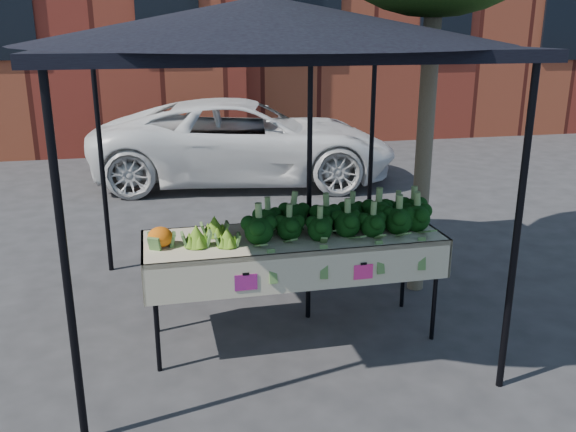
# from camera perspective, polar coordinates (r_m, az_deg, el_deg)

# --- Properties ---
(ground) EXTENTS (90.00, 90.00, 0.00)m
(ground) POSITION_cam_1_polar(r_m,az_deg,el_deg) (5.24, -1.38, -11.40)
(ground) COLOR #2A2A2C
(table) EXTENTS (2.41, 0.82, 0.90)m
(table) POSITION_cam_1_polar(r_m,az_deg,el_deg) (5.11, 0.48, -6.56)
(table) COLOR beige
(table) RESTS_ON ground
(canopy) EXTENTS (3.16, 3.16, 2.74)m
(canopy) POSITION_cam_1_polar(r_m,az_deg,el_deg) (5.15, -2.00, 4.44)
(canopy) COLOR black
(canopy) RESTS_ON ground
(broccoli_heap) EXTENTS (1.62, 0.59, 0.28)m
(broccoli_heap) POSITION_cam_1_polar(r_m,az_deg,el_deg) (5.02, 4.78, 0.16)
(broccoli_heap) COLOR black
(broccoli_heap) RESTS_ON table
(romanesco_cluster) EXTENTS (0.45, 0.49, 0.22)m
(romanesco_cluster) POSITION_cam_1_polar(r_m,az_deg,el_deg) (4.80, -7.24, -1.14)
(romanesco_cluster) COLOR #73A42B
(romanesco_cluster) RESTS_ON table
(cauliflower_pair) EXTENTS (0.22, 0.22, 0.20)m
(cauliflower_pair) POSITION_cam_1_polar(r_m,az_deg,el_deg) (4.75, -11.82, -1.69)
(cauliflower_pair) COLOR orange
(cauliflower_pair) RESTS_ON table
(vehicle) EXTENTS (1.70, 2.45, 4.92)m
(vehicle) POSITION_cam_1_polar(r_m,az_deg,el_deg) (10.09, -4.21, 16.96)
(vehicle) COLOR white
(vehicle) RESTS_ON ground
(street_tree) EXTENTS (2.30, 2.30, 4.53)m
(street_tree) POSITION_cam_1_polar(r_m,az_deg,el_deg) (5.81, 13.11, 14.41)
(street_tree) COLOR #1E4C14
(street_tree) RESTS_ON ground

